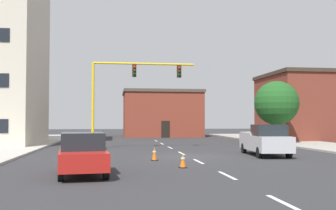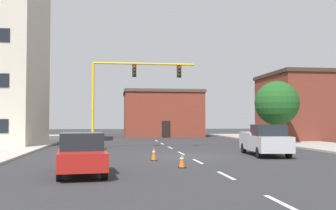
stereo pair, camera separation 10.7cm
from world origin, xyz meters
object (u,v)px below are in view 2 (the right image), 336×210
object	(u,v)px
pickup_truck_silver	(265,140)
sedan_red_near_left	(81,153)
traffic_cone_roadside_a	(182,161)
traffic_signal_gantry	(108,121)
tree_right_mid	(277,103)
traffic_cone_roadside_b	(154,154)

from	to	relation	value
pickup_truck_silver	sedan_red_near_left	world-z (taller)	pickup_truck_silver
sedan_red_near_left	traffic_cone_roadside_a	xyz separation A→B (m)	(4.53, 1.80, -0.54)
traffic_cone_roadside_a	sedan_red_near_left	bearing A→B (deg)	-158.31
sedan_red_near_left	traffic_cone_roadside_a	size ratio (longest dim) A/B	6.69
sedan_red_near_left	traffic_cone_roadside_a	world-z (taller)	sedan_red_near_left
traffic_signal_gantry	sedan_red_near_left	bearing A→B (deg)	-93.11
traffic_signal_gantry	pickup_truck_silver	size ratio (longest dim) A/B	1.60
sedan_red_near_left	traffic_signal_gantry	bearing A→B (deg)	86.89
pickup_truck_silver	traffic_signal_gantry	bearing A→B (deg)	145.82
tree_right_mid	traffic_cone_roadside_b	size ratio (longest dim) A/B	7.63
tree_right_mid	sedan_red_near_left	xyz separation A→B (m)	(-16.33, -18.25, -2.98)
traffic_signal_gantry	pickup_truck_silver	distance (m)	12.28
traffic_cone_roadside_a	traffic_cone_roadside_b	xyz separation A→B (m)	(-0.99, 3.52, 0.04)
tree_right_mid	traffic_cone_roadside_b	distance (m)	18.52
traffic_signal_gantry	traffic_cone_roadside_a	world-z (taller)	traffic_signal_gantry
tree_right_mid	traffic_cone_roadside_a	world-z (taller)	tree_right_mid
pickup_truck_silver	sedan_red_near_left	xyz separation A→B (m)	(-10.88, -7.49, -0.09)
traffic_signal_gantry	sedan_red_near_left	distance (m)	14.44
pickup_truck_silver	sedan_red_near_left	bearing A→B (deg)	-145.45
tree_right_mid	traffic_cone_roadside_b	xyz separation A→B (m)	(-12.79, -12.93, -3.48)
pickup_truck_silver	traffic_cone_roadside_a	world-z (taller)	pickup_truck_silver
traffic_cone_roadside_a	pickup_truck_silver	bearing A→B (deg)	41.85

